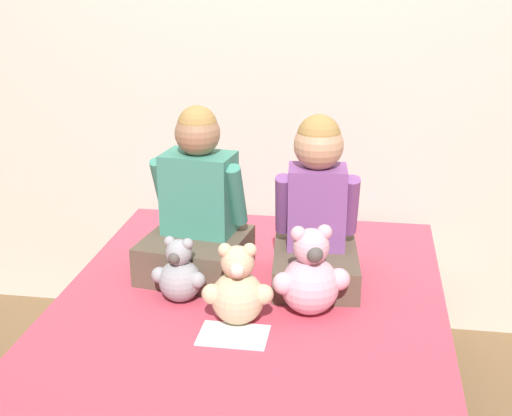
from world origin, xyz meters
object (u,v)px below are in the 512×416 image
at_px(sign_card, 233,335).
at_px(child_on_left, 197,211).
at_px(teddy_bear_held_by_right_child, 310,277).
at_px(teddy_bear_between_children, 238,290).
at_px(bed, 242,394).
at_px(teddy_bear_held_by_left_child, 180,274).
at_px(child_on_right, 317,214).

bearing_deg(sign_card, child_on_left, 115.46).
distance_m(teddy_bear_held_by_right_child, teddy_bear_between_children, 0.24).
bearing_deg(sign_card, bed, 82.67).
bearing_deg(teddy_bear_held_by_right_child, teddy_bear_between_children, -173.69).
relative_size(child_on_left, teddy_bear_held_by_right_child, 2.02).
height_order(teddy_bear_held_by_left_child, teddy_bear_held_by_right_child, teddy_bear_held_by_right_child).
bearing_deg(teddy_bear_held_by_right_child, teddy_bear_held_by_left_child, 159.33).
bearing_deg(teddy_bear_between_children, teddy_bear_held_by_right_child, 15.60).
relative_size(bed, teddy_bear_held_by_left_child, 8.64).
height_order(child_on_left, child_on_right, child_on_left).
distance_m(child_on_left, teddy_bear_held_by_left_child, 0.28).
bearing_deg(sign_card, teddy_bear_between_children, 91.23).
distance_m(teddy_bear_held_by_left_child, sign_card, 0.31).
bearing_deg(child_on_right, teddy_bear_held_by_left_child, -154.88).
bearing_deg(child_on_left, sign_card, -56.34).
bearing_deg(teddy_bear_between_children, child_on_right, 50.86).
height_order(child_on_left, sign_card, child_on_left).
relative_size(child_on_left, teddy_bear_between_children, 2.26).
height_order(child_on_left, teddy_bear_between_children, child_on_left).
xyz_separation_m(teddy_bear_between_children, sign_card, (0.00, -0.09, -0.11)).
distance_m(bed, child_on_right, 0.66).
xyz_separation_m(child_on_left, child_on_right, (0.42, 0.01, 0.01)).
bearing_deg(bed, sign_card, -97.33).
relative_size(teddy_bear_between_children, sign_card, 1.27).
height_order(bed, sign_card, sign_card).
distance_m(bed, teddy_bear_held_by_left_child, 0.44).
bearing_deg(bed, child_on_right, 61.83).
bearing_deg(child_on_left, child_on_right, 9.02).
bearing_deg(sign_card, child_on_right, 65.20).
distance_m(child_on_left, sign_card, 0.55).
height_order(child_on_right, teddy_bear_held_by_left_child, child_on_right).
xyz_separation_m(bed, teddy_bear_held_by_right_child, (0.20, 0.10, 0.39)).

